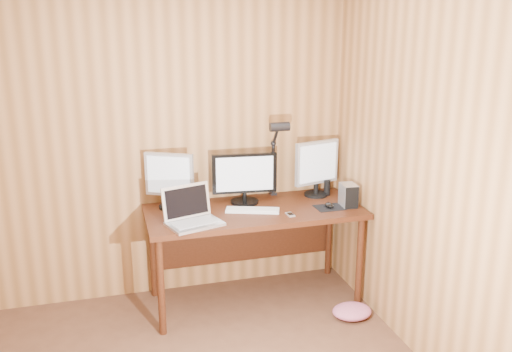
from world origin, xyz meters
name	(u,v)px	position (x,y,z in m)	size (l,w,h in m)	color
room_shell	(139,241)	(0.00, 0.00, 1.25)	(4.00, 4.00, 4.00)	brown
desk	(252,221)	(0.93, 1.70, 0.63)	(1.60, 0.70, 0.75)	#401C0D
monitor_center	(244,178)	(0.90, 1.79, 0.95)	(0.50, 0.22, 0.39)	black
monitor_left	(169,179)	(0.33, 1.83, 0.98)	(0.34, 0.20, 0.42)	black
monitor_right	(317,167)	(1.50, 1.81, 0.99)	(0.39, 0.19, 0.45)	black
laptop	(191,214)	(0.43, 1.47, 0.81)	(0.42, 0.37, 0.26)	silver
keyboard	(252,210)	(0.91, 1.59, 0.76)	(0.41, 0.24, 0.02)	white
mousepad	(329,208)	(1.48, 1.51, 0.75)	(0.21, 0.17, 0.00)	black
mouse	(329,205)	(1.48, 1.51, 0.77)	(0.07, 0.10, 0.04)	black
hard_drive	(348,195)	(1.63, 1.51, 0.84)	(0.12, 0.16, 0.17)	silver
phone	(290,214)	(1.14, 1.43, 0.76)	(0.05, 0.09, 0.01)	silver
speaker	(327,188)	(1.59, 1.81, 0.81)	(0.05, 0.05, 0.12)	black
desk_lamp	(277,148)	(1.17, 1.86, 1.16)	(0.15, 0.22, 0.66)	black
fabric_pile	(352,311)	(1.55, 1.18, 0.05)	(0.29, 0.24, 0.09)	#C86080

